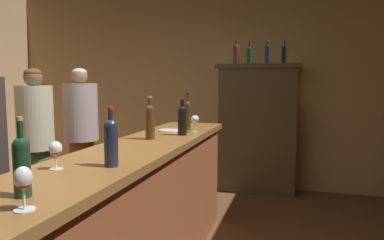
% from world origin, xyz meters
% --- Properties ---
extents(wall_back, '(5.66, 0.12, 2.91)m').
position_xyz_m(wall_back, '(0.00, 3.00, 1.45)').
color(wall_back, tan).
rests_on(wall_back, ground).
extents(bar_counter, '(0.58, 3.00, 1.06)m').
position_xyz_m(bar_counter, '(0.57, 0.07, 0.54)').
color(bar_counter, brown).
rests_on(bar_counter, ground).
extents(display_cabinet, '(1.11, 0.38, 1.74)m').
position_xyz_m(display_cabinet, '(1.12, 2.72, 0.91)').
color(display_cabinet, '#4F4026').
rests_on(display_cabinet, ground).
extents(wine_bottle_syrah, '(0.08, 0.08, 0.30)m').
position_xyz_m(wine_bottle_syrah, '(0.71, 0.66, 1.20)').
color(wine_bottle_syrah, black).
rests_on(wine_bottle_syrah, bar_counter).
extents(wine_bottle_merlot, '(0.07, 0.07, 0.33)m').
position_xyz_m(wine_bottle_merlot, '(0.54, 0.38, 1.21)').
color(wine_bottle_merlot, '#4E3015').
rests_on(wine_bottle_merlot, bar_counter).
extents(wine_bottle_rose, '(0.07, 0.07, 0.31)m').
position_xyz_m(wine_bottle_rose, '(0.70, -0.49, 1.20)').
color(wine_bottle_rose, '#22273A').
rests_on(wine_bottle_rose, bar_counter).
extents(wine_bottle_chardonnay, '(0.06, 0.06, 0.34)m').
position_xyz_m(wine_bottle_chardonnay, '(0.66, 0.98, 1.21)').
color(wine_bottle_chardonnay, '#412E12').
rests_on(wine_bottle_chardonnay, bar_counter).
extents(wine_bottle_malbec, '(0.06, 0.06, 0.30)m').
position_xyz_m(wine_bottle_malbec, '(0.63, -1.02, 1.19)').
color(wine_bottle_malbec, '#183520').
rests_on(wine_bottle_malbec, bar_counter).
extents(wine_glass_front, '(0.06, 0.06, 0.14)m').
position_xyz_m(wine_glass_front, '(0.47, -0.62, 1.16)').
color(wine_glass_front, white).
rests_on(wine_glass_front, bar_counter).
extents(wine_glass_mid, '(0.07, 0.07, 0.15)m').
position_xyz_m(wine_glass_mid, '(0.76, 0.86, 1.17)').
color(wine_glass_mid, white).
rests_on(wine_glass_mid, bar_counter).
extents(wine_glass_rear, '(0.07, 0.07, 0.15)m').
position_xyz_m(wine_glass_rear, '(0.73, -1.14, 1.16)').
color(wine_glass_rear, white).
rests_on(wine_glass_rear, bar_counter).
extents(cheese_plate, '(0.19, 0.19, 0.01)m').
position_xyz_m(cheese_plate, '(0.52, 0.86, 1.07)').
color(cheese_plate, white).
rests_on(cheese_plate, bar_counter).
extents(display_bottle_left, '(0.08, 0.08, 0.32)m').
position_xyz_m(display_bottle_left, '(0.81, 2.72, 1.89)').
color(display_bottle_left, '#4E2E1D').
rests_on(display_bottle_left, display_cabinet).
extents(display_bottle_midleft, '(0.07, 0.07, 0.31)m').
position_xyz_m(display_bottle_midleft, '(1.00, 2.72, 1.87)').
color(display_bottle_midleft, '#183E24').
rests_on(display_bottle_midleft, display_cabinet).
extents(display_bottle_center, '(0.07, 0.07, 0.31)m').
position_xyz_m(display_bottle_center, '(1.23, 2.72, 1.88)').
color(display_bottle_center, '#1B2431').
rests_on(display_bottle_center, display_cabinet).
extents(display_bottle_midright, '(0.07, 0.07, 0.31)m').
position_xyz_m(display_bottle_midright, '(1.45, 2.72, 1.88)').
color(display_bottle_midright, black).
rests_on(display_bottle_midright, display_cabinet).
extents(patron_tall, '(0.35, 0.35, 1.63)m').
position_xyz_m(patron_tall, '(-0.82, 0.75, 0.89)').
color(patron_tall, '#3E6643').
rests_on(patron_tall, ground).
extents(patron_in_navy, '(0.37, 0.37, 1.65)m').
position_xyz_m(patron_in_navy, '(-0.68, 1.29, 0.90)').
color(patron_in_navy, brown).
rests_on(patron_in_navy, ground).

